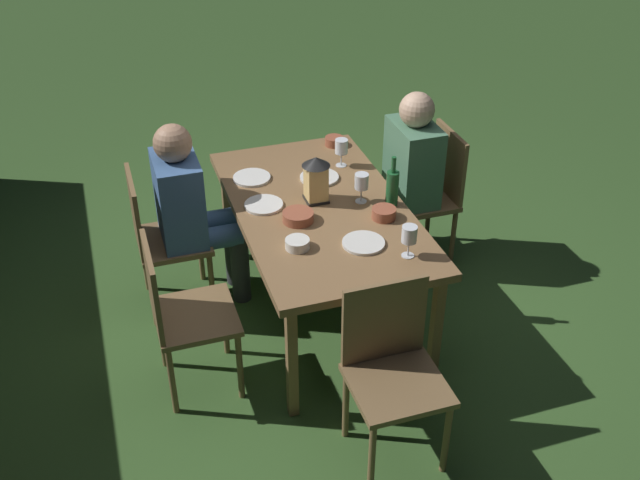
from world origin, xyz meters
TOP-DOWN VIEW (x-y plane):
  - ground_plane at (0.00, 0.00)m, footprint 16.00×16.00m
  - dining_table at (0.00, 0.00)m, footprint 1.60×0.90m
  - chair_head_near at (-1.05, 0.00)m, footprint 0.40×0.42m
  - chair_side_right_a at (-0.36, 0.84)m, footprint 0.42×0.40m
  - chair_side_left_b at (0.36, -0.84)m, footprint 0.42×0.40m
  - person_in_green at (0.36, -0.65)m, footprint 0.38×0.47m
  - chair_side_right_b at (0.36, 0.84)m, footprint 0.42×0.40m
  - person_in_blue at (0.36, 0.65)m, footprint 0.38×0.47m
  - lantern_centerpiece at (0.07, 0.00)m, footprint 0.15×0.15m
  - green_bottle_on_table at (-0.10, -0.37)m, footprint 0.07×0.07m
  - wine_glass_a at (0.41, -0.27)m, footprint 0.08×0.08m
  - wine_glass_b at (-0.58, -0.26)m, footprint 0.08×0.08m
  - wine_glass_c at (-0.02, -0.23)m, footprint 0.08×0.08m
  - plate_a at (0.42, 0.28)m, footprint 0.22×0.22m
  - plate_b at (0.10, 0.29)m, footprint 0.21×0.21m
  - plate_c at (0.30, -0.09)m, footprint 0.22×0.22m
  - plate_d at (-0.42, -0.09)m, footprint 0.22×0.22m
  - bowl_olives at (0.68, -0.31)m, footprint 0.11×0.11m
  - bowl_bread at (-0.10, 0.15)m, footprint 0.17×0.17m
  - bowl_salad at (-0.22, -0.28)m, footprint 0.13×0.13m
  - bowl_dip at (-0.35, 0.23)m, footprint 0.12×0.12m

SIDE VIEW (x-z plane):
  - ground_plane at x=0.00m, z-range 0.00..0.00m
  - chair_head_near at x=-1.05m, z-range 0.05..0.92m
  - chair_side_right_a at x=-0.36m, z-range 0.05..0.92m
  - chair_side_left_b at x=0.36m, z-range 0.05..0.92m
  - chair_side_right_b at x=0.36m, z-range 0.05..0.92m
  - person_in_green at x=0.36m, z-range 0.06..1.21m
  - person_in_blue at x=0.36m, z-range 0.06..1.21m
  - dining_table at x=0.00m, z-range 0.31..1.03m
  - plate_a at x=0.42m, z-range 0.73..0.74m
  - plate_b at x=0.10m, z-range 0.73..0.74m
  - plate_c at x=0.30m, z-range 0.73..0.74m
  - plate_d at x=-0.42m, z-range 0.73..0.74m
  - bowl_dip at x=-0.35m, z-range 0.73..0.78m
  - bowl_bread at x=-0.10m, z-range 0.73..0.78m
  - bowl_olives at x=0.68m, z-range 0.73..0.78m
  - bowl_salad at x=-0.22m, z-range 0.73..0.79m
  - green_bottle_on_table at x=-0.10m, z-range 0.69..0.98m
  - wine_glass_a at x=0.41m, z-range 0.76..0.93m
  - wine_glass_b at x=-0.58m, z-range 0.76..0.93m
  - wine_glass_c at x=-0.02m, z-range 0.76..0.93m
  - lantern_centerpiece at x=0.07m, z-range 0.74..1.01m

